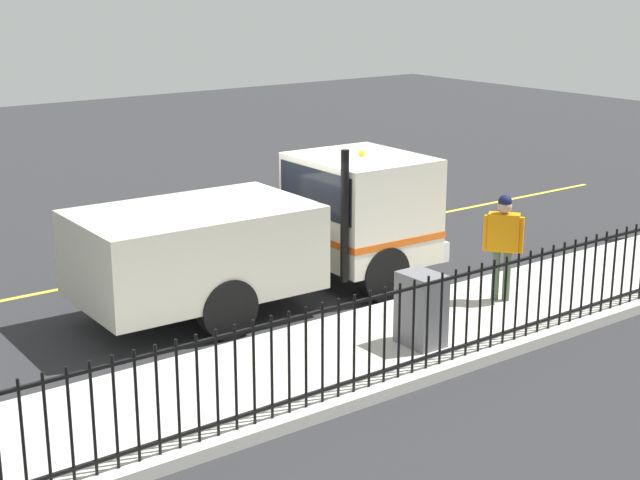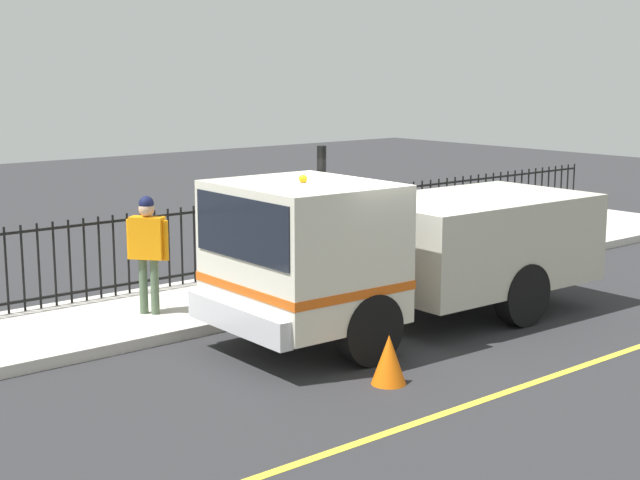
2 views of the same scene
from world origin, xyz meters
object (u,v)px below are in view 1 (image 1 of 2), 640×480
Objects in this scene: utility_cabinet at (421,309)px; traffic_cone at (306,244)px; work_truck at (285,226)px; worker_standing at (503,236)px.

utility_cabinet is 5.20m from traffic_cone.
work_truck reaches higher than utility_cabinet.
utility_cabinet is (3.25, 0.14, -0.59)m from work_truck.
worker_standing is at bearing 105.38° from utility_cabinet.
work_truck is at bearing 6.70° from worker_standing.
worker_standing is at bearing 11.49° from traffic_cone.
worker_standing is 4.48m from traffic_cone.
utility_cabinet is at bearing 67.38° from worker_standing.
work_truck is 3.64m from worker_standing.
worker_standing is 2.89× the size of traffic_cone.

